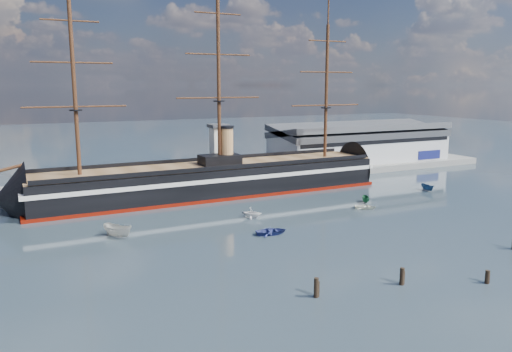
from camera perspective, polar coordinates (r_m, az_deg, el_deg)
name	(u,v)px	position (r m, az deg, el deg)	size (l,w,h in m)	color
ground	(262,210)	(111.95, 0.68, -3.96)	(600.00, 600.00, 0.00)	#293842
quay	(237,180)	(147.91, -2.17, -0.45)	(180.00, 18.00, 2.00)	slate
warehouse	(360,144)	(174.80, 11.81, 3.65)	(63.00, 21.00, 11.60)	#B7BABC
quay_tower	(219,150)	(140.95, -4.30, 3.01)	(5.00, 5.00, 15.00)	silver
warship	(206,180)	(126.78, -5.70, -0.45)	(112.99, 17.52, 53.94)	black
motorboat_a	(118,237)	(96.22, -15.47, -6.75)	(7.64, 2.80, 3.06)	beige
motorboat_b	(271,234)	(94.52, 1.78, -6.68)	(3.70, 1.48, 1.73)	navy
motorboat_c	(366,203)	(121.78, 12.44, -3.04)	(5.10, 1.87, 2.04)	#1A5232
motorboat_d	(252,218)	(105.84, -0.50, -4.81)	(6.86, 2.97, 2.52)	white
motorboat_e	(365,209)	(116.07, 12.37, -3.69)	(2.98, 1.19, 1.39)	silver
motorboat_f	(427,191)	(140.21, 19.01, -1.61)	(5.55, 2.04, 2.22)	navy
piling_near_left	(316,297)	(68.34, 6.87, -13.60)	(0.64, 0.64, 3.40)	black
piling_near_mid	(487,283)	(79.27, 24.87, -11.07)	(0.64, 0.64, 2.63)	black
piling_extra	(402,285)	(74.58, 16.30, -11.85)	(0.64, 0.64, 3.21)	black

